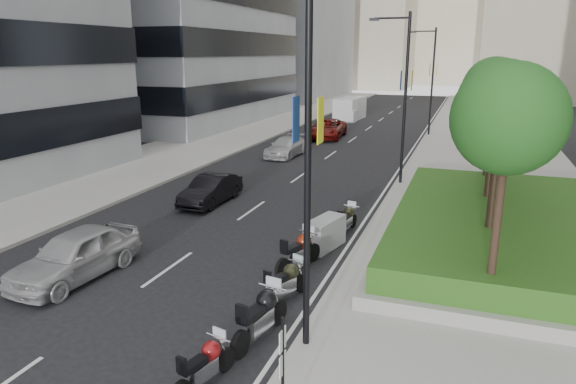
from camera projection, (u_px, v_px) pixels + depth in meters
The scene contains 28 objects.
ground at pixel (133, 337), 13.08m from camera, with size 160.00×160.00×0.00m, color black.
sidewalk_right at pixel (488, 151), 37.42m from camera, with size 10.00×100.00×0.15m, color #9E9B93.
sidewalk_left at pixel (228, 136), 44.21m from camera, with size 8.00×100.00×0.15m, color #9E9B93.
lane_edge at pixel (414, 147), 39.15m from camera, with size 0.12×100.00×0.01m, color silver.
lane_centre at pixel (347, 143), 40.83m from camera, with size 0.12×100.00×0.01m, color silver.
building_grey_far at pixel (268, 0), 80.51m from camera, with size 22.00×26.00×30.00m, color gray.
building_cream_left at pixel (349, 2), 105.31m from camera, with size 26.00×24.00×34.00m, color #B7AD93.
planter at pixel (528, 240), 18.84m from camera, with size 10.00×14.00×0.40m, color #9A988F.
hedge at pixel (530, 225), 18.69m from camera, with size 9.40×13.40×0.80m, color #1E4D16.
tree_0 at pixel (509, 120), 12.54m from camera, with size 2.80×2.80×6.30m.
tree_1 at pixel (501, 105), 16.17m from camera, with size 2.80×2.80×6.30m.
tree_2 at pixel (497, 95), 19.81m from camera, with size 2.80×2.80×6.30m.
tree_3 at pixel (494, 88), 23.45m from camera, with size 2.80×2.80×6.30m.
lamp_post_0 at pixel (301, 144), 11.32m from camera, with size 2.34×0.45×9.00m.
lamp_post_1 at pixel (403, 91), 26.77m from camera, with size 2.34×0.45×9.00m.
lamp_post_2 at pixel (431, 76), 43.13m from camera, with size 2.34×0.45×9.00m.
parking_sign at pixel (283, 369), 9.33m from camera, with size 0.06×0.32×2.50m.
motorcycle_1 at pixel (205, 365), 11.03m from camera, with size 0.73×1.94×0.98m.
motorcycle_2 at pixel (261, 316), 12.83m from camera, with size 0.82×2.45×1.23m.
motorcycle_3 at pixel (286, 282), 14.90m from camera, with size 1.03×2.00×1.06m.
motorcycle_4 at pixel (299, 251), 17.07m from camera, with size 1.00×2.24×1.16m.
motorcycle_5 at pixel (325, 234), 18.85m from camera, with size 1.20×2.02×1.15m.
motorcycle_6 at pixel (347, 220), 20.57m from camera, with size 0.67×2.00×1.00m.
car_a at pixel (75, 254), 16.34m from camera, with size 1.87×4.64×1.58m, color #ABABAD.
car_b at pixel (211, 190), 24.50m from camera, with size 1.43×4.10×1.35m, color black.
car_c at pixel (286, 147), 35.71m from camera, with size 1.86×4.57×1.33m, color #ACACAE.
car_d at pixel (327, 129), 43.31m from camera, with size 2.63×5.70×1.58m, color #610E0B.
delivery_van at pixel (349, 110), 54.87m from camera, with size 2.48×5.69×2.33m.
Camera 1 is at (7.62, -9.65, 7.02)m, focal length 32.00 mm.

